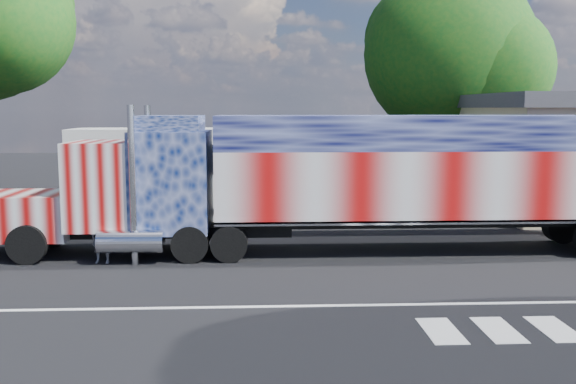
{
  "coord_description": "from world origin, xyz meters",
  "views": [
    {
      "loc": [
        -0.98,
        -17.4,
        4.56
      ],
      "look_at": [
        0.0,
        3.0,
        1.9
      ],
      "focal_mm": 40.0,
      "sensor_mm": 36.0,
      "label": 1
    }
  ],
  "objects_px": {
    "tree_ne_a": "(452,54)",
    "coach_bus": "(231,172)",
    "semi_truck": "(356,177)",
    "woman": "(102,234)"
  },
  "relations": [
    {
      "from": "tree_ne_a",
      "to": "coach_bus",
      "type": "bearing_deg",
      "value": -145.74
    },
    {
      "from": "coach_bus",
      "to": "semi_truck",
      "type": "bearing_deg",
      "value": -57.27
    },
    {
      "from": "semi_truck",
      "to": "coach_bus",
      "type": "distance_m",
      "value": 7.83
    },
    {
      "from": "tree_ne_a",
      "to": "semi_truck",
      "type": "bearing_deg",
      "value": -116.95
    },
    {
      "from": "semi_truck",
      "to": "tree_ne_a",
      "type": "xyz_separation_m",
      "value": [
        7.35,
        14.46,
        5.06
      ]
    },
    {
      "from": "semi_truck",
      "to": "woman",
      "type": "height_order",
      "value": "semi_truck"
    },
    {
      "from": "coach_bus",
      "to": "tree_ne_a",
      "type": "relative_size",
      "value": 1.07
    },
    {
      "from": "coach_bus",
      "to": "woman",
      "type": "bearing_deg",
      "value": -114.4
    },
    {
      "from": "coach_bus",
      "to": "tree_ne_a",
      "type": "bearing_deg",
      "value": 34.26
    },
    {
      "from": "semi_truck",
      "to": "tree_ne_a",
      "type": "distance_m",
      "value": 16.99
    }
  ]
}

